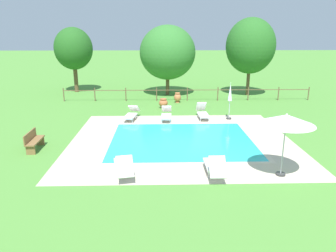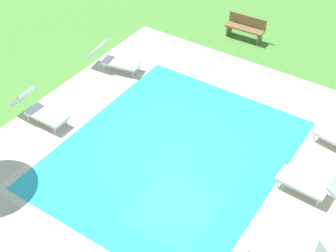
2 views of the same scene
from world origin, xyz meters
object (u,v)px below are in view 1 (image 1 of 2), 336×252
Objects in this scene: sun_lounger_south_near_corner at (131,114)px; patio_umbrella_closed_row_west at (230,95)px; sun_lounger_north_far at (123,165)px; tree_far_west at (168,53)px; patio_umbrella_open_foreground at (286,120)px; tree_centre at (73,49)px; wooden_bench_lawn_side at (33,140)px; sun_lounger_north_mid at (166,114)px; terracotta_urn_near_fence at (178,97)px; sun_lounger_north_end at (214,166)px; sun_lounger_north_near_steps at (203,112)px; tree_west_mid at (251,46)px; terracotta_urn_by_tree at (163,103)px.

patio_umbrella_closed_row_west reaches higher than sun_lounger_south_near_corner.
sun_lounger_north_far is 0.34× the size of tree_far_west.
tree_centre is at bearing 123.89° from patio_umbrella_open_foreground.
patio_umbrella_closed_row_west is 0.40× the size of tree_centre.
sun_lounger_north_far is at bearing -32.78° from wooden_bench_lawn_side.
sun_lounger_north_mid is 1.34× the size of wooden_bench_lawn_side.
sun_lounger_north_far is 2.57× the size of terracotta_urn_near_fence.
sun_lounger_north_end is 0.33× the size of tree_centre.
tree_centre is (-10.21, 9.63, 3.42)m from sun_lounger_north_near_steps.
terracotta_urn_near_fence is at bearing 79.18° from sun_lounger_north_mid.
sun_lounger_north_mid is 0.32× the size of tree_west_mid.
sun_lounger_north_near_steps is 1.99m from patio_umbrella_closed_row_west.
terracotta_urn_near_fence is (0.97, 5.07, 0.04)m from sun_lounger_north_mid.
wooden_bench_lawn_side is at bearing -147.82° from sun_lounger_north_near_steps.
patio_umbrella_closed_row_west is 2.97× the size of terracotta_urn_near_fence.
patio_umbrella_closed_row_west is at bearing 1.96° from sun_lounger_north_mid.
terracotta_urn_by_tree is 0.11× the size of tree_west_mid.
tree_centre reaches higher than patio_umbrella_closed_row_west.
patio_umbrella_closed_row_west is at bearing -0.44° from sun_lounger_south_near_corner.
patio_umbrella_open_foreground reaches higher than sun_lounger_north_near_steps.
sun_lounger_north_end is at bearing -85.28° from tree_far_west.
tree_centre is at bearing 139.27° from terracotta_urn_by_tree.
patio_umbrella_closed_row_west is 15.56m from tree_centre.
tree_centre reaches higher than patio_umbrella_open_foreground.
sun_lounger_north_end is at bearing -61.99° from tree_centre.
tree_centre is (-7.78, 6.70, 3.44)m from terracotta_urn_by_tree.
sun_lounger_south_near_corner is (-0.35, 8.05, -0.02)m from sun_lounger_north_far.
terracotta_urn_near_fence is 0.12× the size of tree_west_mid.
sun_lounger_north_near_steps is 4.44m from sun_lounger_south_near_corner.
terracotta_urn_by_tree is at bearing 56.92° from sun_lounger_south_near_corner.
tree_west_mid is (7.30, 4.76, 3.74)m from terracotta_urn_by_tree.
patio_umbrella_closed_row_west is at bearing -59.19° from terracotta_urn_near_fence.
patio_umbrella_closed_row_west is 3.36× the size of terracotta_urn_by_tree.
tree_centre is (-11.84, 9.84, 2.30)m from patio_umbrella_closed_row_west.
patio_umbrella_closed_row_west is 11.43m from wooden_bench_lawn_side.
wooden_bench_lawn_side is 2.22× the size of terracotta_urn_by_tree.
sun_lounger_north_near_steps is 0.94× the size of sun_lounger_north_mid.
patio_umbrella_open_foreground is 10.99m from wooden_bench_lawn_side.
sun_lounger_north_near_steps is at bearing 172.69° from patio_umbrella_closed_row_west.
wooden_bench_lawn_side is at bearing 159.27° from sun_lounger_north_end.
sun_lounger_north_near_steps is at bearing 102.77° from patio_umbrella_open_foreground.
sun_lounger_north_end is 1.25× the size of wooden_bench_lawn_side.
tree_far_west is at bearing 101.77° from terracotta_urn_near_fence.
tree_centre is at bearing 128.47° from sun_lounger_north_mid.
patio_umbrella_open_foreground is at bearing -1.35° from sun_lounger_north_end.
terracotta_urn_near_fence reaches higher than terracotta_urn_by_tree.
sun_lounger_north_mid is 11.39m from tree_west_mid.
patio_umbrella_open_foreground is at bearing -100.46° from tree_west_mid.
sun_lounger_south_near_corner is 3.69m from terracotta_urn_by_tree.
tree_far_west is (-1.99, 7.99, 3.18)m from sun_lounger_north_near_steps.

